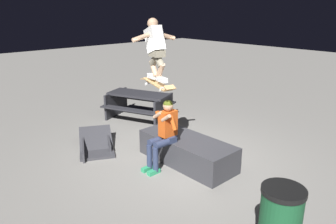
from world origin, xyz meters
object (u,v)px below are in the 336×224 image
(skater_airborne, at_px, (155,47))
(kicker_ramp, at_px, (96,145))
(skateboard, at_px, (157,84))
(picnic_table_back, at_px, (139,102))
(person_sitting_on_ledge, at_px, (164,131))
(trash_bin, at_px, (280,224))
(ledge_box_main, at_px, (187,150))

(skater_airborne, distance_m, kicker_ramp, 2.74)
(skateboard, xyz_separation_m, skater_airborne, (0.06, -0.01, 0.69))
(kicker_ramp, xyz_separation_m, picnic_table_back, (0.97, -1.97, 0.43))
(person_sitting_on_ledge, height_order, skater_airborne, skater_airborne)
(skateboard, height_order, kicker_ramp, skateboard)
(skateboard, bearing_deg, person_sitting_on_ledge, 176.82)
(picnic_table_back, distance_m, trash_bin, 5.82)
(trash_bin, bearing_deg, skateboard, -11.42)
(skater_airborne, xyz_separation_m, kicker_ramp, (1.44, 0.56, -2.27))
(ledge_box_main, relative_size, skater_airborne, 1.84)
(person_sitting_on_ledge, distance_m, kicker_ramp, 1.90)
(person_sitting_on_ledge, bearing_deg, skater_airborne, -4.94)
(ledge_box_main, height_order, picnic_table_back, picnic_table_back)
(skater_airborne, relative_size, trash_bin, 1.13)
(trash_bin, bearing_deg, ledge_box_main, -22.14)
(skater_airborne, bearing_deg, skateboard, 169.02)
(trash_bin, bearing_deg, skater_airborne, -11.41)
(ledge_box_main, distance_m, skater_airborne, 2.17)
(ledge_box_main, distance_m, kicker_ramp, 2.12)
(ledge_box_main, relative_size, skateboard, 1.99)
(skateboard, bearing_deg, trash_bin, 168.58)
(ledge_box_main, height_order, kicker_ramp, ledge_box_main)
(person_sitting_on_ledge, relative_size, kicker_ramp, 0.95)
(skateboard, distance_m, kicker_ramp, 2.24)
(kicker_ramp, bearing_deg, person_sitting_on_ledge, -162.32)
(skater_airborne, bearing_deg, kicker_ramp, 21.25)
(ledge_box_main, distance_m, skateboard, 1.51)
(person_sitting_on_ledge, height_order, skateboard, skateboard)
(skateboard, relative_size, kicker_ramp, 0.73)
(kicker_ramp, bearing_deg, skater_airborne, -158.75)
(skateboard, relative_size, trash_bin, 1.05)
(ledge_box_main, relative_size, person_sitting_on_ledge, 1.52)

